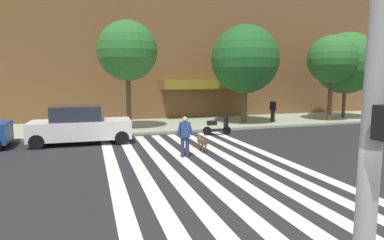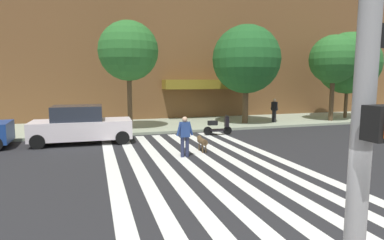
% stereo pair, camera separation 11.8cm
% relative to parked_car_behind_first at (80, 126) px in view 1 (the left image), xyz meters
% --- Properties ---
extents(ground_plane, '(160.00, 160.00, 0.00)m').
position_rel_parked_car_behind_first_xyz_m(ground_plane, '(3.55, -5.95, -0.88)').
color(ground_plane, '#232326').
extents(sidewalk_far, '(80.00, 6.00, 0.15)m').
position_rel_parked_car_behind_first_xyz_m(sidewalk_far, '(3.55, 4.34, -0.80)').
color(sidewalk_far, '#99A188').
rests_on(sidewalk_far, ground_plane).
extents(crosswalk_stripes, '(6.75, 13.99, 0.01)m').
position_rel_parked_car_behind_first_xyz_m(crosswalk_stripes, '(4.31, -5.95, -0.87)').
color(crosswalk_stripes, silver).
rests_on(crosswalk_stripes, ground_plane).
extents(parked_car_behind_first, '(4.75, 2.16, 1.84)m').
position_rel_parked_car_behind_first_xyz_m(parked_car_behind_first, '(0.00, 0.00, 0.00)').
color(parked_car_behind_first, silver).
rests_on(parked_car_behind_first, ground_plane).
extents(parked_scooter, '(1.63, 0.51, 1.11)m').
position_rel_parked_car_behind_first_xyz_m(parked_scooter, '(7.25, 0.12, -0.40)').
color(parked_scooter, black).
rests_on(parked_scooter, ground_plane).
extents(street_tree_nearest, '(3.52, 3.52, 6.39)m').
position_rel_parked_car_behind_first_xyz_m(street_tree_nearest, '(2.70, 2.97, 3.88)').
color(street_tree_nearest, '#4C3823').
rests_on(street_tree_nearest, sidewalk_far).
extents(street_tree_middle, '(4.57, 4.57, 6.59)m').
position_rel_parked_car_behind_first_xyz_m(street_tree_middle, '(10.52, 3.21, 3.57)').
color(street_tree_middle, '#4C3823').
rests_on(street_tree_middle, sidewalk_far).
extents(street_tree_further, '(3.43, 3.43, 6.11)m').
position_rel_parked_car_behind_first_xyz_m(street_tree_further, '(17.01, 2.45, 3.65)').
color(street_tree_further, '#4C3823').
rests_on(street_tree_further, sidewalk_far).
extents(street_tree_furthest, '(4.67, 4.67, 6.54)m').
position_rel_parked_car_behind_first_xyz_m(street_tree_furthest, '(19.30, 3.48, 3.47)').
color(street_tree_furthest, '#4C3823').
rests_on(street_tree_furthest, sidewalk_far).
extents(pedestrian_dog_walker, '(0.70, 0.25, 1.64)m').
position_rel_parked_car_behind_first_xyz_m(pedestrian_dog_walker, '(4.06, -4.23, 0.05)').
color(pedestrian_dog_walker, '#282D4C').
rests_on(pedestrian_dog_walker, ground_plane).
extents(dog_on_leash, '(0.27, 1.04, 0.65)m').
position_rel_parked_car_behind_first_xyz_m(dog_on_leash, '(5.04, -3.51, -0.43)').
color(dog_on_leash, brown).
rests_on(dog_on_leash, ground_plane).
extents(pedestrian_bystander, '(0.31, 0.71, 1.64)m').
position_rel_parked_car_behind_first_xyz_m(pedestrian_bystander, '(12.62, 2.93, 0.20)').
color(pedestrian_bystander, black).
rests_on(pedestrian_bystander, sidewalk_far).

